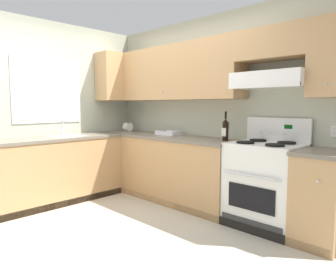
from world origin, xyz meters
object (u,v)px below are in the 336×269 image
(wine_bottle, at_px, (225,129))
(paper_towel_roll, at_px, (128,127))
(stove, at_px, (265,184))
(bowl, at_px, (169,134))

(wine_bottle, distance_m, paper_towel_roll, 2.00)
(stove, bearing_deg, paper_towel_roll, 177.87)
(bowl, bearing_deg, wine_bottle, -4.01)
(stove, relative_size, bowl, 3.33)
(stove, xyz_separation_m, wine_bottle, (-0.54, 0.02, 0.57))
(wine_bottle, relative_size, paper_towel_roll, 2.59)
(stove, bearing_deg, wine_bottle, 177.53)
(bowl, bearing_deg, stove, -3.48)
(bowl, height_order, paper_towel_roll, paper_towel_roll)
(paper_towel_roll, bearing_deg, wine_bottle, -2.04)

